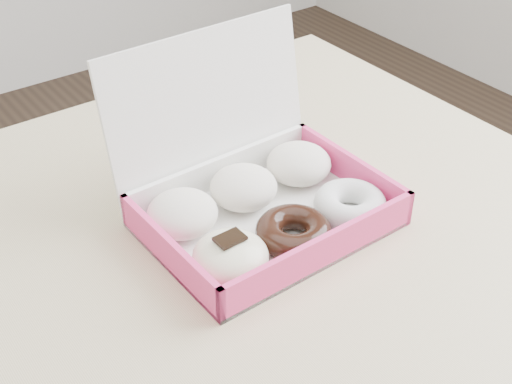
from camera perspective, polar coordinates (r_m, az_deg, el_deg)
table at (r=0.79m, az=-11.33°, el=-12.90°), size 1.20×0.80×0.75m
donut_box at (r=0.81m, az=0.09°, el=-0.48°), size 0.27×0.24×0.19m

